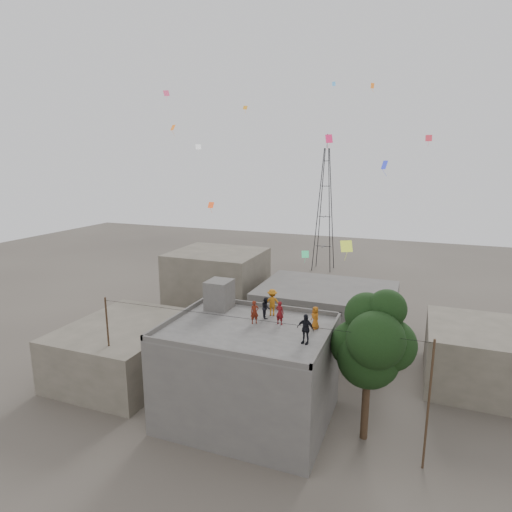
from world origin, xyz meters
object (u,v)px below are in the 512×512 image
at_px(tree, 372,342).
at_px(person_dark_adult, 305,329).
at_px(stair_head_box, 219,295).
at_px(transmission_tower, 325,210).
at_px(person_red_adult, 280,313).

distance_m(tree, person_dark_adult, 3.94).
height_order(stair_head_box, person_dark_adult, stair_head_box).
distance_m(stair_head_box, person_dark_adult, 7.90).
bearing_deg(stair_head_box, tree, -10.74).
bearing_deg(stair_head_box, transmission_tower, 91.23).
relative_size(tree, person_red_adult, 6.06).
height_order(stair_head_box, transmission_tower, transmission_tower).
distance_m(tree, person_red_adult, 5.83).
height_order(transmission_tower, person_dark_adult, transmission_tower).
xyz_separation_m(stair_head_box, person_red_adult, (4.82, -1.32, -0.25)).
relative_size(stair_head_box, person_dark_adult, 1.16).
distance_m(stair_head_box, tree, 10.80).
distance_m(transmission_tower, person_dark_adult, 41.76).
relative_size(stair_head_box, tree, 0.22).
bearing_deg(person_red_adult, person_dark_adult, 147.48).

